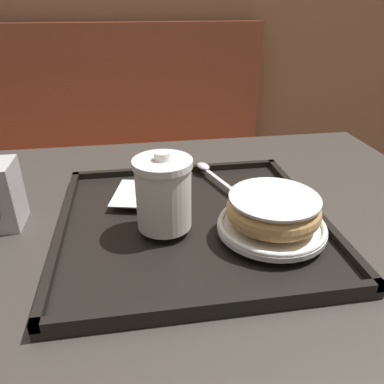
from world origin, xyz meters
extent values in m
cube|color=brown|center=(-0.19, 0.84, 0.23)|extent=(1.31, 0.44, 0.45)
cube|color=brown|center=(-0.19, 1.02, 0.73)|extent=(1.31, 0.08, 0.55)
cube|color=#38332D|center=(0.00, 0.00, 0.74)|extent=(1.04, 0.76, 0.03)
cylinder|color=#333338|center=(0.00, 0.00, 0.36)|extent=(0.08, 0.08, 0.72)
cube|color=black|center=(0.02, -0.03, 0.76)|extent=(0.41, 0.39, 0.01)
cube|color=black|center=(0.02, -0.22, 0.77)|extent=(0.41, 0.01, 0.01)
cube|color=black|center=(0.02, 0.16, 0.77)|extent=(0.41, 0.01, 0.01)
cube|color=black|center=(-0.18, -0.03, 0.77)|extent=(0.01, 0.39, 0.01)
cube|color=black|center=(0.22, -0.03, 0.77)|extent=(0.01, 0.39, 0.01)
cube|color=white|center=(-0.04, 0.05, 0.78)|extent=(0.14, 0.13, 0.00)
cylinder|color=white|center=(-0.02, -0.05, 0.82)|extent=(0.08, 0.08, 0.10)
cylinder|color=white|center=(-0.02, -0.05, 0.87)|extent=(0.09, 0.09, 0.01)
cylinder|color=white|center=(-0.02, -0.05, 0.89)|extent=(0.02, 0.02, 0.01)
cylinder|color=white|center=(0.13, -0.09, 0.78)|extent=(0.16, 0.16, 0.01)
torus|color=white|center=(0.13, -0.09, 0.78)|extent=(0.16, 0.16, 0.01)
torus|color=tan|center=(0.13, -0.09, 0.81)|extent=(0.14, 0.14, 0.04)
cylinder|color=white|center=(0.13, -0.09, 0.83)|extent=(0.13, 0.13, 0.00)
ellipsoid|color=silver|center=(0.07, 0.14, 0.78)|extent=(0.03, 0.04, 0.01)
cube|color=silver|center=(0.09, 0.08, 0.78)|extent=(0.04, 0.09, 0.00)
camera|label=1|loc=(-0.06, -0.53, 1.08)|focal=35.00mm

